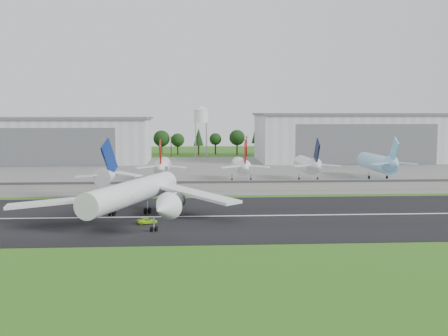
{
  "coord_description": "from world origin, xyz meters",
  "views": [
    {
      "loc": [
        -12.12,
        -125.52,
        25.35
      ],
      "look_at": [
        -1.53,
        40.0,
        9.0
      ],
      "focal_mm": 45.0,
      "sensor_mm": 36.0,
      "label": 1
    }
  ],
  "objects": [
    {
      "name": "apron",
      "position": [
        0.0,
        120.0,
        0.05
      ],
      "size": [
        320.0,
        150.0,
        0.1
      ],
      "primitive_type": "cube",
      "color": "slate",
      "rests_on": "ground"
    },
    {
      "name": "parked_jet_red_a",
      "position": [
        -21.52,
        76.53,
        5.99
      ],
      "size": [
        7.36,
        31.29,
        16.48
      ],
      "color": "silver",
      "rests_on": "ground"
    },
    {
      "name": "parked_jet_red_b",
      "position": [
        7.3,
        76.52,
        5.94
      ],
      "size": [
        7.36,
        31.29,
        16.43
      ],
      "color": "white",
      "rests_on": "ground"
    },
    {
      "name": "parked_jet_navy",
      "position": [
        32.14,
        76.56,
        6.19
      ],
      "size": [
        7.36,
        31.29,
        16.7
      ],
      "color": "silver",
      "rests_on": "ground"
    },
    {
      "name": "ground",
      "position": [
        0.0,
        0.0,
        0.0
      ],
      "size": [
        600.0,
        600.0,
        0.0
      ],
      "primitive_type": "plane",
      "color": "#285F16",
      "rests_on": "ground"
    },
    {
      "name": "runway",
      "position": [
        0.0,
        10.0,
        0.05
      ],
      "size": [
        320.0,
        60.0,
        0.1
      ],
      "primitive_type": "cube",
      "color": "black",
      "rests_on": "ground"
    },
    {
      "name": "parked_jet_skyblue",
      "position": [
        60.19,
        81.6,
        6.42
      ],
      "size": [
        7.36,
        37.29,
        17.0
      ],
      "color": "#88C5EB",
      "rests_on": "ground"
    },
    {
      "name": "runway_centerline",
      "position": [
        0.0,
        10.0,
        0.11
      ],
      "size": [
        220.0,
        1.0,
        0.02
      ],
      "primitive_type": "cube",
      "color": "white",
      "rests_on": "runway"
    },
    {
      "name": "ground_vehicle",
      "position": [
        -21.55,
        1.62,
        0.74
      ],
      "size": [
        4.96,
        3.18,
        1.27
      ],
      "primitive_type": "imported",
      "rotation": [
        0.0,
        0.0,
        1.82
      ],
      "color": "#9EE61B",
      "rests_on": "runway"
    },
    {
      "name": "hangar_west",
      "position": [
        -80.0,
        164.92,
        11.63
      ],
      "size": [
        97.0,
        44.0,
        23.2
      ],
      "color": "silver",
      "rests_on": "ground"
    },
    {
      "name": "blast_fence",
      "position": [
        0.0,
        54.99,
        1.81
      ],
      "size": [
        240.0,
        0.61,
        3.5
      ],
      "color": "gray",
      "rests_on": "ground"
    },
    {
      "name": "treeline",
      "position": [
        0.0,
        215.0,
        0.0
      ],
      "size": [
        320.0,
        16.0,
        22.0
      ],
      "primitive_type": null,
      "color": "black",
      "rests_on": "ground"
    },
    {
      "name": "water_tower",
      "position": [
        -5.0,
        185.0,
        24.55
      ],
      "size": [
        8.4,
        8.4,
        29.4
      ],
      "color": "#99999E",
      "rests_on": "ground"
    },
    {
      "name": "main_airliner",
      "position": [
        -25.5,
        9.59,
        4.89
      ],
      "size": [
        53.91,
        57.51,
        18.17
      ],
      "rotation": [
        0.0,
        0.0,
        2.8
      ],
      "color": "white",
      "rests_on": "runway"
    },
    {
      "name": "utility_poles",
      "position": [
        0.0,
        200.0,
        0.0
      ],
      "size": [
        230.0,
        3.0,
        12.0
      ],
      "primitive_type": null,
      "color": "black",
      "rests_on": "ground"
    },
    {
      "name": "hangar_east",
      "position": [
        75.0,
        164.92,
        12.63
      ],
      "size": [
        102.0,
        47.0,
        25.2
      ],
      "color": "silver",
      "rests_on": "ground"
    }
  ]
}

